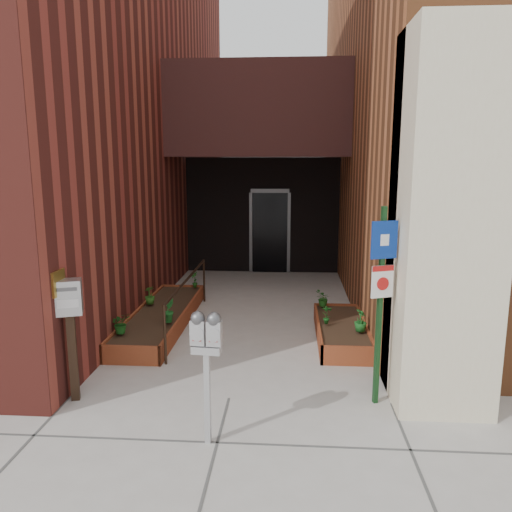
# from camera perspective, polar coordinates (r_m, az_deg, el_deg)

# --- Properties ---
(ground) EXTENTS (80.00, 80.00, 0.00)m
(ground) POSITION_cam_1_polar(r_m,az_deg,el_deg) (6.49, -3.12, -15.94)
(ground) COLOR #9E9991
(ground) RESTS_ON ground
(architecture) EXTENTS (20.00, 14.60, 10.00)m
(architecture) POSITION_cam_1_polar(r_m,az_deg,el_deg) (12.84, -0.20, 20.10)
(architecture) COLOR maroon
(architecture) RESTS_ON ground
(planter_left) EXTENTS (0.90, 3.60, 0.30)m
(planter_left) POSITION_cam_1_polar(r_m,az_deg,el_deg) (9.18, -10.74, -7.02)
(planter_left) COLOR maroon
(planter_left) RESTS_ON ground
(planter_right) EXTENTS (0.80, 2.20, 0.30)m
(planter_right) POSITION_cam_1_polar(r_m,az_deg,el_deg) (8.46, 9.70, -8.54)
(planter_right) COLOR maroon
(planter_right) RESTS_ON ground
(handrail) EXTENTS (0.04, 3.34, 0.90)m
(handrail) POSITION_cam_1_polar(r_m,az_deg,el_deg) (8.85, -7.82, -3.46)
(handrail) COLOR black
(handrail) RESTS_ON ground
(parking_meter) EXTENTS (0.33, 0.16, 1.44)m
(parking_meter) POSITION_cam_1_polar(r_m,az_deg,el_deg) (5.15, -5.70, -9.80)
(parking_meter) COLOR #B5B5B8
(parking_meter) RESTS_ON ground
(sign_post) EXTENTS (0.32, 0.14, 2.41)m
(sign_post) POSITION_cam_1_polar(r_m,az_deg,el_deg) (6.02, 14.13, -3.30)
(sign_post) COLOR #153A1A
(sign_post) RESTS_ON ground
(payment_dropbox) EXTENTS (0.36, 0.31, 1.53)m
(payment_dropbox) POSITION_cam_1_polar(r_m,az_deg,el_deg) (6.45, -20.51, -6.25)
(payment_dropbox) COLOR black
(payment_dropbox) RESTS_ON ground
(shrub_left_a) EXTENTS (0.41, 0.41, 0.32)m
(shrub_left_a) POSITION_cam_1_polar(r_m,az_deg,el_deg) (8.02, -15.20, -7.41)
(shrub_left_a) COLOR #175117
(shrub_left_a) RESTS_ON planter_left
(shrub_left_b) EXTENTS (0.24, 0.24, 0.39)m
(shrub_left_b) POSITION_cam_1_polar(r_m,az_deg,el_deg) (8.38, -9.98, -6.13)
(shrub_left_b) COLOR #1B5F21
(shrub_left_b) RESTS_ON planter_left
(shrub_left_c) EXTENTS (0.27, 0.27, 0.34)m
(shrub_left_c) POSITION_cam_1_polar(r_m,az_deg,el_deg) (9.47, -12.06, -4.39)
(shrub_left_c) COLOR #2B631C
(shrub_left_c) RESTS_ON planter_left
(shrub_left_d) EXTENTS (0.24, 0.24, 0.34)m
(shrub_left_d) POSITION_cam_1_polar(r_m,az_deg,el_deg) (10.53, -7.03, -2.69)
(shrub_left_d) COLOR #1F611B
(shrub_left_d) RESTS_ON planter_left
(shrub_right_a) EXTENTS (0.23, 0.23, 0.35)m
(shrub_right_a) POSITION_cam_1_polar(r_m,az_deg,el_deg) (7.99, 11.87, -7.22)
(shrub_right_a) COLOR #1B5F21
(shrub_right_a) RESTS_ON planter_right
(shrub_right_b) EXTENTS (0.20, 0.20, 0.31)m
(shrub_right_b) POSITION_cam_1_polar(r_m,az_deg,el_deg) (8.25, 8.10, -6.63)
(shrub_right_b) COLOR #175319
(shrub_right_b) RESTS_ON planter_right
(shrub_right_c) EXTENTS (0.36, 0.36, 0.29)m
(shrub_right_c) POSITION_cam_1_polar(r_m,az_deg,el_deg) (9.20, 7.67, -4.84)
(shrub_right_c) COLOR #1D5819
(shrub_right_c) RESTS_ON planter_right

